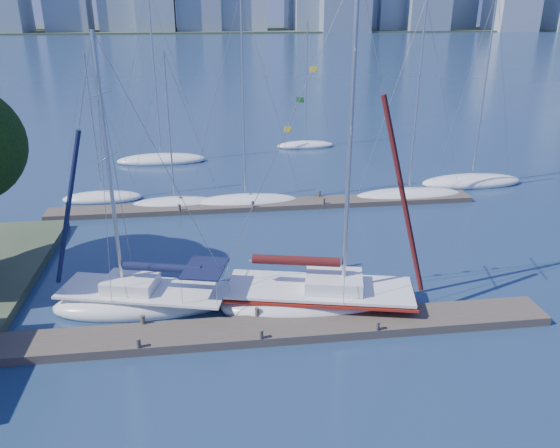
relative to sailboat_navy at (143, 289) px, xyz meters
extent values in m
plane|color=#172C4A|center=(5.16, -2.99, -1.01)|extent=(700.00, 700.00, 0.00)
cube|color=#4A3E36|center=(5.16, -2.99, -0.81)|extent=(26.00, 2.00, 0.40)
cube|color=#4A3E36|center=(7.16, 13.01, -0.83)|extent=(30.00, 1.80, 0.36)
cube|color=#38472D|center=(5.16, 317.01, -1.01)|extent=(800.00, 100.00, 1.50)
ellipsoid|color=white|center=(0.00, 0.00, -0.76)|extent=(8.83, 4.80, 1.47)
cube|color=white|center=(0.00, 0.00, -0.08)|extent=(8.17, 4.43, 0.12)
cube|color=white|center=(-0.57, 0.15, 0.27)|extent=(2.74, 2.33, 0.54)
cylinder|color=silver|center=(-0.95, 0.25, 5.71)|extent=(0.18, 0.18, 11.47)
cylinder|color=silver|center=(0.98, -0.26, 1.05)|extent=(3.88, 1.11, 0.10)
cylinder|color=black|center=(0.98, -0.26, 1.15)|extent=(3.64, 1.31, 0.39)
cube|color=black|center=(2.93, -0.77, 1.25)|extent=(2.31, 2.71, 0.08)
ellipsoid|color=white|center=(8.20, -1.04, -0.74)|extent=(9.75, 5.06, 1.63)
cube|color=white|center=(8.20, -1.04, 0.02)|extent=(9.03, 4.67, 0.13)
cube|color=white|center=(8.84, -1.19, 0.41)|extent=(2.99, 2.52, 0.60)
cylinder|color=silver|center=(9.26, -1.28, 6.92)|extent=(0.20, 0.20, 13.67)
cylinder|color=silver|center=(7.11, -0.79, 1.28)|extent=(4.32, 1.09, 0.11)
cylinder|color=#440E13|center=(7.11, -0.79, 1.39)|extent=(4.05, 1.33, 0.44)
cube|color=maroon|center=(8.20, -1.04, -0.16)|extent=(9.25, 4.83, 0.11)
ellipsoid|color=white|center=(-4.61, 16.03, -0.83)|extent=(6.00, 3.68, 0.99)
cylinder|color=silver|center=(-4.61, 16.03, 4.66)|extent=(0.11, 0.11, 9.55)
ellipsoid|color=white|center=(0.76, 13.97, -0.83)|extent=(6.46, 3.01, 1.01)
cylinder|color=silver|center=(0.76, 13.97, 4.79)|extent=(0.11, 0.11, 9.77)
ellipsoid|color=white|center=(5.77, 13.73, -0.81)|extent=(7.90, 3.27, 1.11)
cylinder|color=silver|center=(5.77, 13.73, 6.58)|extent=(0.12, 0.12, 13.15)
ellipsoid|color=white|center=(17.84, 13.53, -0.80)|extent=(8.50, 3.73, 1.13)
cylinder|color=silver|center=(17.84, 13.53, 6.38)|extent=(0.12, 0.12, 12.72)
ellipsoid|color=white|center=(23.98, 16.08, -0.78)|extent=(8.54, 5.38, 1.25)
cylinder|color=silver|center=(23.98, 16.08, 6.79)|extent=(0.14, 0.14, 13.33)
ellipsoid|color=white|center=(-1.02, 26.05, -0.79)|extent=(8.29, 3.80, 1.22)
cylinder|color=silver|center=(-1.02, 26.05, 6.98)|extent=(0.13, 0.13, 13.77)
ellipsoid|color=white|center=(12.98, 30.08, -0.84)|extent=(6.04, 3.82, 0.94)
cylinder|color=silver|center=(12.98, 30.08, 5.43)|extent=(0.10, 0.10, 11.16)
camera|label=1|loc=(3.44, -23.18, 12.32)|focal=35.00mm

